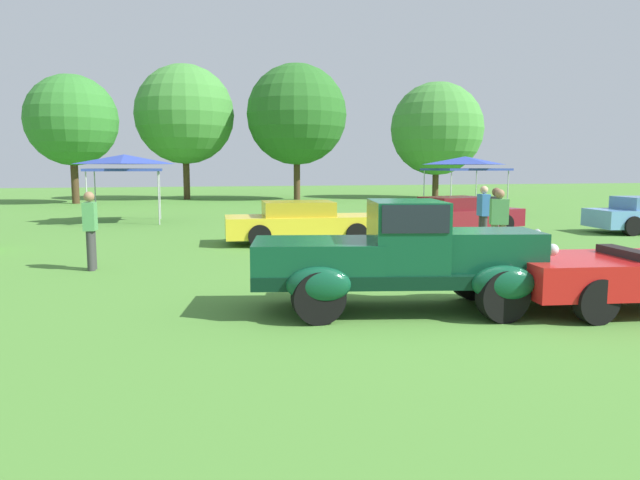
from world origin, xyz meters
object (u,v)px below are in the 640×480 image
show_car_yellow (303,223)px  show_car_burgundy (457,215)px  feature_pickup_truck (401,255)px  spectator_far_side (483,214)px  spectator_near_truck (90,228)px  spectator_between_cars (495,218)px  canopy_tent_center_field (465,163)px  canopy_tent_left_field (124,162)px  spectator_by_row (499,222)px

show_car_yellow → show_car_burgundy: (5.62, 1.31, -0.00)m
feature_pickup_truck → spectator_far_side: (5.03, 6.27, 0.05)m
spectator_far_side → show_car_yellow: bearing=157.6°
show_car_burgundy → spectator_far_side: bearing=-105.8°
feature_pickup_truck → spectator_near_truck: feature_pickup_truck is taller
feature_pickup_truck → spectator_near_truck: size_ratio=2.75×
show_car_yellow → show_car_burgundy: bearing=13.1°
spectator_between_cars → spectator_far_side: size_ratio=1.00×
show_car_burgundy → canopy_tent_center_field: canopy_tent_center_field is taller
show_car_yellow → spectator_between_cars: size_ratio=2.76×
spectator_between_cars → canopy_tent_center_field: bearing=65.1°
canopy_tent_left_field → spectator_far_side: bearing=-44.5°
show_car_burgundy → spectator_between_cars: (-1.34, -4.57, 0.31)m
spectator_by_row → spectator_near_truck: bearing=173.8°
show_car_yellow → spectator_near_truck: (-5.40, -3.22, 0.31)m
spectator_near_truck → canopy_tent_center_field: size_ratio=0.53×
show_car_yellow → spectator_near_truck: 6.29m
feature_pickup_truck → spectator_by_row: feature_pickup_truck is taller
feature_pickup_truck → show_car_burgundy: feature_pickup_truck is taller
spectator_by_row → canopy_tent_center_field: (6.04, 12.91, 1.51)m
feature_pickup_truck → show_car_yellow: (0.33, 8.21, -0.27)m
show_car_burgundy → canopy_tent_center_field: (4.21, 7.37, 1.82)m
show_car_yellow → canopy_tent_left_field: canopy_tent_left_field is taller
spectator_between_cars → canopy_tent_left_field: canopy_tent_left_field is taller
show_car_burgundy → spectator_near_truck: bearing=-157.6°
show_car_yellow → canopy_tent_left_field: (-5.46, 8.05, 1.82)m
show_car_yellow → spectator_by_row: 5.68m
show_car_burgundy → spectator_near_truck: (-11.02, -4.53, 0.31)m
spectator_by_row → spectator_far_side: bearing=68.2°
feature_pickup_truck → spectator_between_cars: (4.61, 4.95, 0.05)m
spectator_far_side → spectator_near_truck: bearing=-172.8°
spectator_near_truck → feature_pickup_truck: bearing=-44.5°
spectator_between_cars → show_car_yellow: bearing=142.7°
show_car_burgundy → spectator_between_cars: size_ratio=2.80×
show_car_yellow → spectator_by_row: bearing=-48.1°
spectator_between_cars → spectator_near_truck: bearing=179.8°
feature_pickup_truck → spectator_by_row: 5.73m
show_car_yellow → canopy_tent_left_field: 9.90m
spectator_by_row → canopy_tent_left_field: 15.44m
show_car_burgundy → canopy_tent_left_field: bearing=148.7°
spectator_by_row → spectator_far_side: (0.91, 2.28, 0.00)m
show_car_yellow → show_car_burgundy: same height
spectator_between_cars → spectator_by_row: (-0.49, -0.96, 0.00)m
spectator_by_row → canopy_tent_center_field: size_ratio=0.53×
spectator_near_truck → canopy_tent_center_field: bearing=38.0°
show_car_yellow → canopy_tent_left_field: size_ratio=1.63×
spectator_near_truck → spectator_by_row: (9.19, -1.00, 0.00)m
canopy_tent_center_field → spectator_between_cars: bearing=-114.9°
spectator_near_truck → canopy_tent_left_field: canopy_tent_left_field is taller
spectator_near_truck → spectator_far_side: size_ratio=1.00×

